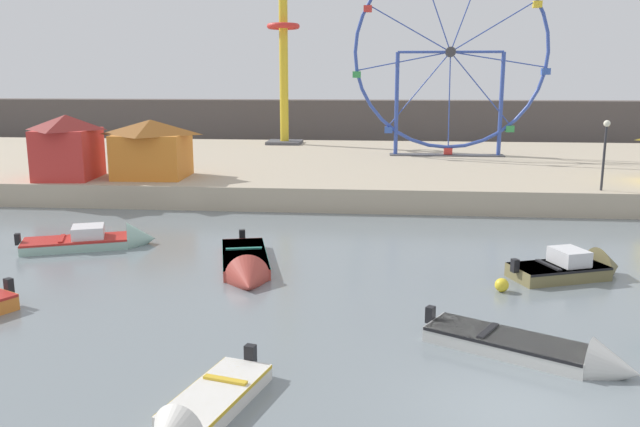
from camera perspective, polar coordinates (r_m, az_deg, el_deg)
The scene contains 14 objects.
ground_plane at distance 14.45m, azimuth 16.81°, elevation -16.27°, with size 240.00×240.00×0.00m, color slate.
quay_promenade at distance 44.91m, azimuth 9.10°, elevation 3.93°, with size 110.00×25.24×1.22m, color #B7A88E.
distant_town_skyline at distance 66.18m, azimuth 8.03°, elevation 7.86°, with size 140.00×3.00×4.40m, color #564C47.
motorboat_olive_wood at distance 23.97m, azimuth 21.51°, elevation -4.43°, with size 4.26×2.83×1.48m.
motorboat_white_red_stripe at distance 13.69m, azimuth -10.46°, elevation -16.65°, with size 2.06×3.94×1.11m.
motorboat_seafoam at distance 27.59m, azimuth -18.45°, elevation -2.21°, with size 5.26×3.23×1.45m.
motorboat_faded_red at distance 22.83m, azimuth -6.46°, elevation -4.73°, with size 2.90×5.97×1.50m.
motorboat_pale_grey at distance 16.91m, azimuth 19.19°, elevation -11.36°, with size 5.01×3.58×1.23m.
ferris_wheel_blue_frame at distance 46.83m, azimuth 11.30°, elevation 13.39°, with size 13.38×1.20×13.74m.
drop_tower_yellow_tower at distance 54.39m, azimuth -3.20°, elevation 14.13°, with size 2.80×2.80×16.66m.
carnival_booth_orange_canopy at distance 37.19m, azimuth -14.46°, elevation 5.60°, with size 4.21×3.84×3.17m.
carnival_booth_red_striped at distance 38.18m, azimuth -21.15°, elevation 5.55°, with size 3.48×4.11×3.46m.
promenade_lamp_near at distance 34.61m, azimuth 23.61°, elevation 5.58°, with size 0.32×0.32×3.42m.
mooring_buoy_orange at distance 21.60m, azimuth 15.56°, elevation -6.02°, with size 0.44×0.44×0.44m, color yellow.
Camera 1 is at (-2.82, -12.49, 6.69)m, focal length 36.70 mm.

